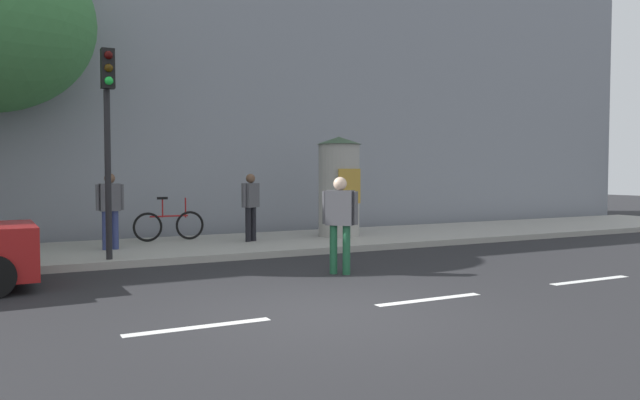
{
  "coord_description": "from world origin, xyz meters",
  "views": [
    {
      "loc": [
        -3.75,
        -7.08,
        1.86
      ],
      "look_at": [
        0.95,
        2.0,
        1.39
      ],
      "focal_mm": 34.25,
      "sensor_mm": 36.0,
      "label": 1
    }
  ],
  "objects_px": {
    "pedestrian_with_backpack": "(251,202)",
    "pedestrian_near_pole": "(340,216)",
    "bicycle_leaning": "(169,225)",
    "traffic_light": "(108,118)",
    "poster_column": "(339,186)",
    "pedestrian_in_red_top": "(110,204)"
  },
  "relations": [
    {
      "from": "pedestrian_near_pole",
      "to": "pedestrian_with_backpack",
      "type": "bearing_deg",
      "value": 90.42
    },
    {
      "from": "traffic_light",
      "to": "pedestrian_with_backpack",
      "type": "bearing_deg",
      "value": 26.0
    },
    {
      "from": "traffic_light",
      "to": "pedestrian_in_red_top",
      "type": "bearing_deg",
      "value": 81.44
    },
    {
      "from": "traffic_light",
      "to": "bicycle_leaning",
      "type": "relative_size",
      "value": 2.29
    },
    {
      "from": "pedestrian_with_backpack",
      "to": "pedestrian_in_red_top",
      "type": "distance_m",
      "value": 3.32
    },
    {
      "from": "pedestrian_near_pole",
      "to": "traffic_light",
      "type": "bearing_deg",
      "value": 143.18
    },
    {
      "from": "pedestrian_with_backpack",
      "to": "pedestrian_in_red_top",
      "type": "relative_size",
      "value": 0.99
    },
    {
      "from": "pedestrian_near_pole",
      "to": "pedestrian_in_red_top",
      "type": "xyz_separation_m",
      "value": [
        -3.35,
        4.39,
        0.1
      ]
    },
    {
      "from": "poster_column",
      "to": "pedestrian_in_red_top",
      "type": "xyz_separation_m",
      "value": [
        -5.84,
        -0.13,
        -0.34
      ]
    },
    {
      "from": "pedestrian_near_pole",
      "to": "bicycle_leaning",
      "type": "xyz_separation_m",
      "value": [
        -1.78,
        5.52,
        -0.52
      ]
    },
    {
      "from": "poster_column",
      "to": "pedestrian_with_backpack",
      "type": "height_order",
      "value": "poster_column"
    },
    {
      "from": "pedestrian_near_pole",
      "to": "pedestrian_with_backpack",
      "type": "distance_m",
      "value": 4.44
    },
    {
      "from": "bicycle_leaning",
      "to": "pedestrian_near_pole",
      "type": "bearing_deg",
      "value": -72.11
    },
    {
      "from": "poster_column",
      "to": "bicycle_leaning",
      "type": "xyz_separation_m",
      "value": [
        -4.28,
        1.01,
        -0.95
      ]
    },
    {
      "from": "traffic_light",
      "to": "pedestrian_near_pole",
      "type": "xyz_separation_m",
      "value": [
        3.6,
        -2.7,
        -1.83
      ]
    },
    {
      "from": "pedestrian_near_pole",
      "to": "bicycle_leaning",
      "type": "height_order",
      "value": "pedestrian_near_pole"
    },
    {
      "from": "pedestrian_near_pole",
      "to": "bicycle_leaning",
      "type": "bearing_deg",
      "value": 107.89
    },
    {
      "from": "poster_column",
      "to": "bicycle_leaning",
      "type": "bearing_deg",
      "value": 166.77
    },
    {
      "from": "pedestrian_with_backpack",
      "to": "pedestrian_near_pole",
      "type": "bearing_deg",
      "value": -89.58
    },
    {
      "from": "pedestrian_in_red_top",
      "to": "bicycle_leaning",
      "type": "relative_size",
      "value": 0.95
    },
    {
      "from": "traffic_light",
      "to": "pedestrian_in_red_top",
      "type": "distance_m",
      "value": 2.44
    },
    {
      "from": "pedestrian_near_pole",
      "to": "pedestrian_with_backpack",
      "type": "xyz_separation_m",
      "value": [
        -0.03,
        4.44,
        0.06
      ]
    }
  ]
}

